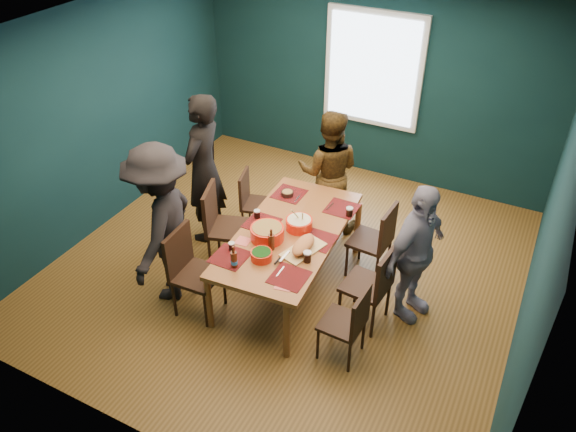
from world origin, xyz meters
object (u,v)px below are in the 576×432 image
(chair_right_near, at_px, (350,320))
(person_near_left, at_px, (162,225))
(person_far_left, at_px, (204,169))
(person_right, at_px, (415,254))
(person_back, at_px, (329,172))
(cutting_board, at_px, (303,246))
(chair_left_near, at_px, (189,266))
(bowl_dumpling, at_px, (299,223))
(dining_table, at_px, (289,237))
(chair_left_mid, at_px, (220,221))
(bowl_herbs, at_px, (261,255))
(chair_right_mid, at_px, (375,282))
(chair_left_far, at_px, (252,198))
(chair_right_far, at_px, (378,237))
(bowl_salad, at_px, (267,233))

(chair_right_near, relative_size, person_near_left, 0.47)
(person_far_left, distance_m, person_right, 2.62)
(person_back, bearing_deg, cutting_board, 86.49)
(person_far_left, height_order, person_back, person_far_left)
(chair_left_near, height_order, person_back, person_back)
(cutting_board, bearing_deg, chair_right_near, -14.78)
(chair_left_near, relative_size, bowl_dumpling, 3.44)
(dining_table, bearing_deg, person_back, 90.61)
(person_right, distance_m, bowl_dumpling, 1.22)
(chair_left_mid, distance_m, person_back, 1.46)
(bowl_dumpling, bearing_deg, person_back, 98.22)
(bowl_herbs, height_order, cutting_board, cutting_board)
(chair_right_near, xyz_separation_m, person_right, (0.32, 0.86, 0.28))
(chair_left_mid, xyz_separation_m, chair_right_mid, (1.88, -0.15, -0.02))
(dining_table, bearing_deg, chair_left_mid, 173.68)
(person_near_left, bearing_deg, chair_left_far, 154.78)
(chair_left_far, relative_size, person_far_left, 0.45)
(chair_left_far, relative_size, bowl_herbs, 3.89)
(chair_right_mid, xyz_separation_m, person_far_left, (-2.33, 0.54, 0.37))
(chair_left_mid, height_order, chair_right_far, chair_left_mid)
(chair_left_far, height_order, chair_left_near, chair_left_near)
(chair_right_far, bearing_deg, chair_right_near, -78.07)
(person_far_left, distance_m, bowl_herbs, 1.61)
(dining_table, bearing_deg, person_near_left, -153.61)
(chair_left_mid, xyz_separation_m, chair_left_near, (0.13, -0.79, -0.01))
(bowl_salad, bearing_deg, chair_left_mid, 161.66)
(dining_table, bearing_deg, bowl_salad, -128.38)
(dining_table, xyz_separation_m, chair_right_near, (0.96, -0.65, -0.19))
(chair_right_mid, bearing_deg, bowl_salad, -170.10)
(cutting_board, bearing_deg, chair_right_far, 75.26)
(bowl_herbs, bearing_deg, person_near_left, -173.16)
(chair_right_far, xyz_separation_m, bowl_salad, (-0.92, -0.81, 0.28))
(bowl_salad, bearing_deg, dining_table, 55.57)
(bowl_dumpling, bearing_deg, cutting_board, -57.72)
(chair_right_mid, relative_size, cutting_board, 1.58)
(chair_left_mid, height_order, bowl_salad, chair_left_mid)
(person_far_left, bearing_deg, cutting_board, 63.32)
(bowl_herbs, bearing_deg, person_right, 29.08)
(person_back, bearing_deg, bowl_herbs, 74.51)
(dining_table, xyz_separation_m, person_far_left, (-1.33, 0.42, 0.24))
(chair_right_mid, height_order, bowl_herbs, chair_right_mid)
(chair_right_near, bearing_deg, person_near_left, -177.30)
(bowl_dumpling, bearing_deg, bowl_herbs, -99.34)
(chair_left_far, height_order, chair_right_far, chair_right_far)
(bowl_salad, xyz_separation_m, bowl_herbs, (0.11, -0.31, -0.03))
(bowl_salad, bearing_deg, person_back, 88.27)
(chair_left_far, relative_size, chair_right_mid, 0.87)
(chair_left_near, bearing_deg, chair_left_mid, 97.07)
(chair_left_near, relative_size, chair_right_mid, 1.02)
(chair_left_far, height_order, person_back, person_back)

